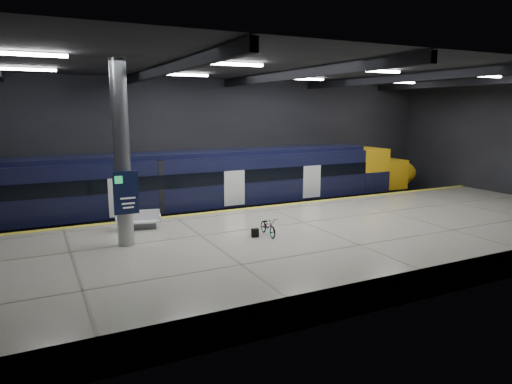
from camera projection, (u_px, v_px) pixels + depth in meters
ground at (292, 240)px, 22.02m from camera, size 30.00×30.00×0.00m
room_shell at (294, 120)px, 21.01m from camera, size 30.10×16.10×8.05m
platform at (322, 242)px, 19.72m from camera, size 30.00×11.00×1.10m
safety_strip at (266, 207)px, 24.25m from camera, size 30.00×0.40×0.01m
rails at (244, 215)px, 26.85m from camera, size 30.00×1.52×0.16m
train at (204, 185)px, 25.42m from camera, size 29.40×2.84×3.79m
bench at (139, 222)px, 19.69m from camera, size 2.00×1.14×0.83m
bicycle at (268, 226)px, 18.69m from camera, size 0.62×1.49×0.76m
pannier_bag at (255, 233)px, 18.47m from camera, size 0.34×0.25×0.35m
info_column at (122, 157)px, 16.81m from camera, size 0.90×0.78×6.90m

